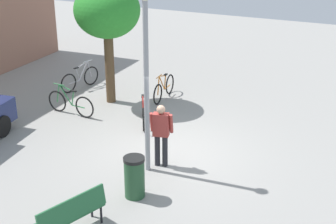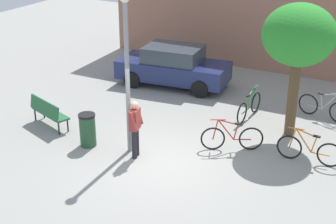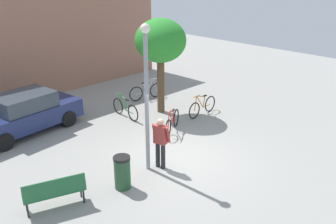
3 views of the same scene
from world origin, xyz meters
TOP-DOWN VIEW (x-y plane):
  - ground_plane at (0.00, 0.00)m, footprint 36.00×36.00m
  - lamppost at (-1.15, 0.12)m, footprint 0.28×0.28m
  - person_by_lamppost at (-0.81, -0.10)m, footprint 0.38×0.63m
  - park_bench at (-4.28, 0.30)m, footprint 1.67×0.97m
  - plaza_tree at (2.60, 3.38)m, footprint 2.13×2.13m
  - bicycle_green at (1.07, 3.97)m, footprint 0.19×1.81m
  - bicycle_orange at (3.56, 1.83)m, footprint 1.81×0.13m
  - bicycle_silver at (3.26, 5.04)m, footprint 1.77×0.49m
  - bicycle_red at (1.41, 1.54)m, footprint 1.62×0.89m
  - trash_bin at (-2.40, -0.17)m, footprint 0.49×0.49m

SIDE VIEW (x-z plane):
  - ground_plane at x=0.00m, z-range 0.00..0.00m
  - bicycle_green at x=1.07m, z-range -0.10..0.87m
  - bicycle_orange at x=3.56m, z-range -0.10..0.87m
  - bicycle_silver at x=3.26m, z-range -0.10..0.87m
  - bicycle_red at x=1.41m, z-range -0.10..0.87m
  - trash_bin at x=-2.40m, z-range 0.00..1.00m
  - park_bench at x=-4.28m, z-range 0.08..1.01m
  - person_by_lamppost at x=-0.81m, z-range 0.13..1.80m
  - lamppost at x=-1.15m, z-range 0.43..4.97m
  - plaza_tree at x=2.60m, z-range 1.06..5.09m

